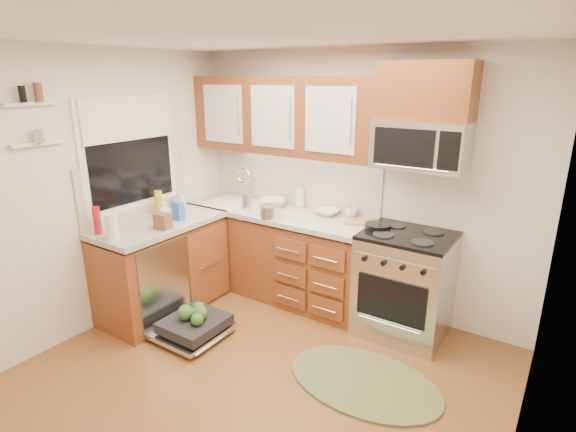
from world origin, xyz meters
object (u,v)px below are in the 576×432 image
Objects in this scene: skillet at (378,226)px; bowl_b at (273,203)px; upper_cabinets at (283,116)px; paper_towel_roll at (112,227)px; dishwasher at (192,326)px; rug at (364,382)px; cup at (351,213)px; bowl_a at (327,212)px; cutting_board at (361,222)px; stock_pot at (270,211)px; microwave at (421,145)px; sink at (236,214)px; range at (404,284)px.

bowl_b is at bearing 174.46° from skillet.
upper_cabinets reaches higher than paper_towel_roll.
dishwasher is 2.49× the size of bowl_b.
rug is 1.61m from cup.
skillet is 1.01× the size of paper_towel_roll.
rug is 5.19× the size of bowl_a.
stock_pot is at bearing -158.03° from cutting_board.
cup is (0.89, 1.35, 0.88)m from dishwasher.
microwave is at bearing 14.06° from stock_pot.
sink is 2.20× the size of bowl_b.
range reaches higher than sink.
microwave is 3.33× the size of paper_towel_roll.
bowl_a reaches higher than rug.
rug is at bearing -35.39° from upper_cabinets.
skillet is at bearing -16.77° from bowl_a.
cutting_board is 1.06× the size of bowl_b.
upper_cabinets is 1.06m from bowl_a.
sink is at bearing -170.19° from bowl_a.
cup is at bearing 147.01° from cutting_board.
range is at bearing -10.82° from bowl_a.
cutting_board is (1.04, 1.25, 0.84)m from dishwasher.
sink is 4.83× the size of cup.
range is at bearing -18.59° from cup.
cutting_board is at bearing 0.79° from bowl_b.
bowl_a is at bearing 9.81° from sink.
bowl_b is (0.55, 1.56, -0.07)m from paper_towel_roll.
bowl_a reaches higher than range.
cutting_board is (0.91, -0.02, -0.94)m from upper_cabinets.
dishwasher is 1.51m from bowl_b.
microwave is 1.09× the size of dishwasher.
sink is (-1.93, -0.13, -0.90)m from microwave.
skillet is 1.06m from stock_pot.
stock_pot is (0.61, -0.20, 0.19)m from sink.
stock_pot is 0.73× the size of bowl_b.
skillet is at bearing 109.56° from rug.
paper_towel_roll is (-1.78, -1.44, 0.07)m from skillet.
stock_pot is at bearing -58.37° from bowl_b.
range is 1.36× the size of dishwasher.
rug is 4.29× the size of bowl_b.
skillet is at bearing 10.72° from stock_pot.
paper_towel_roll reaches higher than bowl_b.
range is at bearing 0.30° from sink.
upper_cabinets is 8.95× the size of skillet.
paper_towel_roll is at bearing -142.74° from microwave.
upper_cabinets is 1.30m from cutting_board.
stock_pot is 0.90× the size of paper_towel_roll.
cutting_board is 1.01m from bowl_b.
rug is at bearing -62.10° from cutting_board.
paper_towel_roll is 2.19m from cup.
upper_cabinets is at bearing 19.93° from bowl_b.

